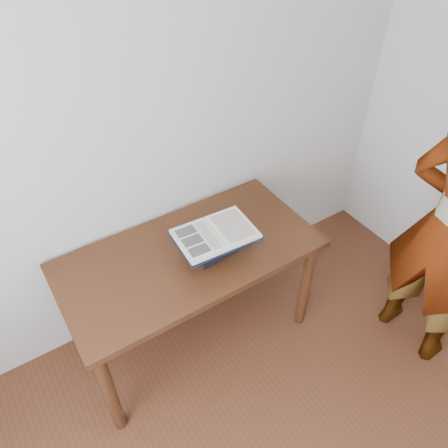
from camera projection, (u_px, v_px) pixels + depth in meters
desk at (190, 266)px, 2.34m from camera, size 1.36×0.68×0.73m
book_stack at (210, 244)px, 2.24m from camera, size 0.27×0.20×0.12m
open_book at (215, 234)px, 2.18m from camera, size 0.41×0.30×0.03m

